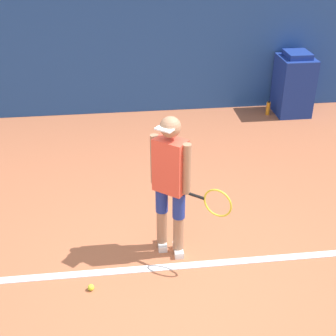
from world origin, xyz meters
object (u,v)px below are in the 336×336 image
(tennis_player, at_px, (171,182))
(water_bottle, at_px, (268,108))
(tennis_ball, at_px, (91,287))
(covered_chair, at_px, (293,84))

(tennis_player, relative_size, water_bottle, 6.23)
(tennis_player, height_order, tennis_ball, tennis_player)
(tennis_ball, xyz_separation_m, water_bottle, (3.22, 4.25, 0.09))
(tennis_player, distance_m, covered_chair, 4.67)
(tennis_player, xyz_separation_m, covered_chair, (2.76, 3.75, -0.37))
(covered_chair, xyz_separation_m, water_bottle, (-0.45, -0.04, -0.44))
(tennis_ball, relative_size, water_bottle, 0.25)
(tennis_ball, distance_m, water_bottle, 5.33)
(tennis_player, bearing_deg, water_bottle, 96.94)
(tennis_player, xyz_separation_m, water_bottle, (2.31, 3.71, -0.81))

